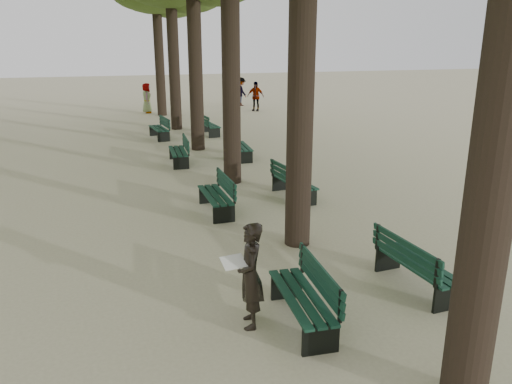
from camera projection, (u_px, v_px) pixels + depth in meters
name	position (u px, v px, depth m)	size (l,w,h in m)	color
ground	(281.00, 332.00, 7.22)	(120.00, 120.00, 0.00)	#BBB58E
bench_left_0	(302.00, 307.00, 7.36)	(0.71, 1.84, 0.92)	black
bench_left_1	(216.00, 202.00, 12.20)	(0.58, 1.80, 0.92)	black
bench_left_2	(179.00, 156.00, 17.08)	(0.70, 1.84, 0.92)	black
bench_left_3	(159.00, 132.00, 21.59)	(0.74, 1.85, 0.92)	black
bench_right_0	(416.00, 274.00, 8.42)	(0.65, 1.82, 0.92)	black
bench_right_1	(294.00, 188.00, 13.35)	(0.72, 1.84, 0.92)	black
bench_right_2	(241.00, 151.00, 17.89)	(0.72, 1.84, 0.92)	black
bench_right_3	(209.00, 129.00, 22.46)	(0.70, 1.84, 0.92)	black
man_with_map	(250.00, 276.00, 7.17)	(0.65, 0.69, 1.60)	black
pedestrian_b	(241.00, 92.00, 32.70)	(1.18, 0.36, 1.82)	#262628
pedestrian_d	(147.00, 98.00, 29.25)	(0.85, 0.35, 1.73)	#262628
pedestrian_c	(256.00, 96.00, 30.12)	(1.03, 0.35, 1.76)	#262628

